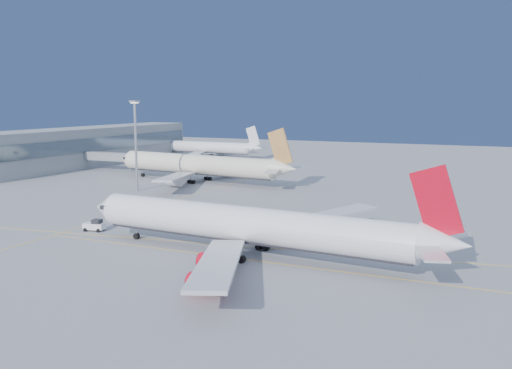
% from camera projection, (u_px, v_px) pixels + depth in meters
% --- Properties ---
extents(ground, '(500.00, 500.00, 0.00)m').
position_uv_depth(ground, '(273.00, 240.00, 105.70)').
color(ground, slate).
rests_on(ground, ground).
extents(terminal, '(18.40, 110.00, 15.00)m').
position_uv_depth(terminal, '(91.00, 146.00, 228.24)').
color(terminal, gray).
rests_on(terminal, ground).
extents(jet_bridge, '(23.60, 3.60, 6.90)m').
position_uv_depth(jet_bridge, '(115.00, 157.00, 207.93)').
color(jet_bridge, gray).
rests_on(jet_bridge, ground).
extents(taxiway_lines, '(118.86, 140.00, 0.02)m').
position_uv_depth(taxiway_lines, '(220.00, 226.00, 117.44)').
color(taxiway_lines, '#F9B50D').
rests_on(taxiway_lines, ground).
extents(airliner_virgin, '(68.97, 61.80, 17.01)m').
position_uv_depth(airliner_virgin, '(253.00, 226.00, 93.81)').
color(airliner_virgin, white).
rests_on(airliner_virgin, ground).
extents(airliner_etihad, '(68.62, 62.96, 17.91)m').
position_uv_depth(airliner_etihad, '(201.00, 165.00, 179.82)').
color(airliner_etihad, beige).
rests_on(airliner_etihad, ground).
extents(airliner_third, '(55.12, 50.88, 14.80)m').
position_uv_depth(airliner_third, '(208.00, 147.00, 258.64)').
color(airliner_third, white).
rests_on(airliner_third, ground).
extents(pushback_tug, '(4.45, 3.15, 2.33)m').
position_uv_depth(pushback_tug, '(95.00, 225.00, 112.94)').
color(pushback_tug, white).
rests_on(pushback_tug, ground).
extents(light_mast, '(2.21, 2.21, 25.62)m').
position_uv_depth(light_mast, '(136.00, 138.00, 161.10)').
color(light_mast, gray).
rests_on(light_mast, ground).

